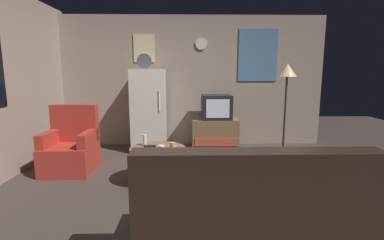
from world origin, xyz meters
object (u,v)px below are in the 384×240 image
(coffee_table, at_px, (158,165))
(armchair, at_px, (71,148))
(standing_lamp, at_px, (287,77))
(tv_stand, at_px, (215,134))
(mug_ceramic_white, at_px, (162,149))
(wine_glass, at_px, (145,140))
(mug_ceramic_tan, at_px, (173,146))
(couch, at_px, (248,218))
(remote_control, at_px, (150,146))
(book_stack, at_px, (247,150))
(fridge, at_px, (149,110))
(crt_tv, at_px, (216,107))

(coffee_table, xyz_separation_m, armchair, (-1.33, 0.52, 0.10))
(standing_lamp, height_order, coffee_table, standing_lamp)
(standing_lamp, bearing_deg, tv_stand, 162.24)
(mug_ceramic_white, bearing_deg, wine_glass, 126.41)
(mug_ceramic_tan, bearing_deg, couch, -65.14)
(mug_ceramic_white, xyz_separation_m, mug_ceramic_tan, (0.13, 0.14, 0.00))
(mug_ceramic_white, height_order, remote_control, mug_ceramic_white)
(book_stack, bearing_deg, standing_lamp, -20.27)
(fridge, relative_size, book_stack, 9.62)
(fridge, distance_m, wine_glass, 1.54)
(standing_lamp, height_order, book_stack, standing_lamp)
(mug_ceramic_tan, bearing_deg, coffee_table, 156.59)
(crt_tv, distance_m, standing_lamp, 1.33)
(tv_stand, bearing_deg, coffee_table, -119.16)
(wine_glass, distance_m, mug_ceramic_tan, 0.43)
(tv_stand, xyz_separation_m, standing_lamp, (1.17, -0.38, 1.06))
(crt_tv, xyz_separation_m, mug_ceramic_white, (-0.86, -1.84, -0.29))
(wine_glass, xyz_separation_m, mug_ceramic_tan, (0.38, -0.20, -0.03))
(mug_ceramic_white, relative_size, couch, 0.05)
(armchair, bearing_deg, tv_stand, 26.11)
(couch, relative_size, book_stack, 9.24)
(wine_glass, relative_size, book_stack, 0.82)
(coffee_table, xyz_separation_m, mug_ceramic_tan, (0.20, -0.09, 0.28))
(armchair, bearing_deg, standing_lamp, 11.88)
(coffee_table, xyz_separation_m, remote_control, (-0.10, 0.05, 0.25))
(coffee_table, relative_size, wine_glass, 4.80)
(crt_tv, relative_size, mug_ceramic_white, 6.00)
(wine_glass, bearing_deg, mug_ceramic_white, -53.59)
(fridge, height_order, wine_glass, fridge)
(remote_control, height_order, armchair, armchair)
(fridge, relative_size, wine_glass, 11.80)
(fridge, xyz_separation_m, mug_ceramic_tan, (0.52, -1.72, -0.23))
(armchair, xyz_separation_m, couch, (2.18, -2.01, -0.03))
(standing_lamp, xyz_separation_m, mug_ceramic_white, (-2.01, -1.47, -0.83))
(standing_lamp, xyz_separation_m, mug_ceramic_tan, (-1.88, -1.32, -0.83))
(fridge, xyz_separation_m, tv_stand, (1.22, -0.02, -0.46))
(coffee_table, bearing_deg, remote_control, 156.22)
(tv_stand, relative_size, standing_lamp, 0.53)
(fridge, bearing_deg, remote_control, -82.24)
(tv_stand, bearing_deg, couch, -90.93)
(crt_tv, height_order, standing_lamp, standing_lamp)
(fridge, distance_m, mug_ceramic_white, 1.92)
(mug_ceramic_tan, height_order, couch, couch)
(book_stack, bearing_deg, coffee_table, -135.73)
(mug_ceramic_tan, bearing_deg, fridge, 106.83)
(tv_stand, bearing_deg, standing_lamp, -17.76)
(fridge, bearing_deg, standing_lamp, -9.38)
(armchair, bearing_deg, mug_ceramic_tan, -21.70)
(couch, bearing_deg, book_stack, 77.72)
(tv_stand, height_order, mug_ceramic_tan, tv_stand)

